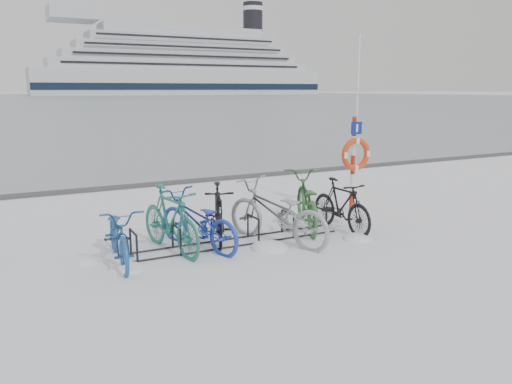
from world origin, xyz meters
name	(u,v)px	position (x,y,z in m)	size (l,w,h in m)	color
ground	(235,243)	(0.00, 0.00, 0.00)	(900.00, 900.00, 0.00)	white
ice_sheet	(13,99)	(0.00, 155.00, 0.01)	(400.00, 298.00, 0.02)	#929DA5
quay_edge	(148,185)	(0.00, 5.90, 0.05)	(400.00, 0.25, 0.10)	#3F3F42
bike_rack	(235,233)	(0.00, 0.00, 0.18)	(4.00, 0.48, 0.46)	black
lifebuoy_station	(355,154)	(3.35, 0.96, 1.28)	(0.74, 0.22, 3.82)	#AB240D
cruise_ferry	(182,69)	(72.56, 217.90, 11.81)	(131.93, 24.90, 43.35)	silver
bike_0	(119,232)	(-2.03, -0.05, 0.48)	(0.64, 1.84, 0.96)	#214F8C
bike_1	(170,218)	(-1.14, 0.11, 0.57)	(0.54, 1.90, 1.14)	#1F7261
bike_2	(197,219)	(-0.69, 0.05, 0.51)	(0.68, 1.96, 1.03)	#1D3AAF
bike_3	(218,211)	(-0.17, 0.34, 0.53)	(0.49, 1.75, 1.05)	black
bike_4	(276,211)	(0.67, -0.29, 0.58)	(0.77, 2.21, 1.16)	#929498
bike_5	(306,199)	(1.70, 0.35, 0.56)	(0.74, 2.14, 1.12)	#306130
bike_6	(341,204)	(2.21, -0.13, 0.51)	(0.48, 1.71, 1.03)	black
snow_drifts	(258,245)	(0.30, -0.29, 0.00)	(5.52, 1.85, 0.23)	white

